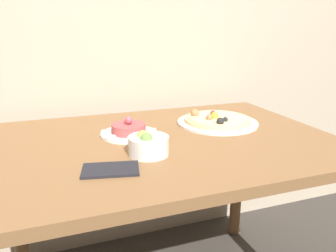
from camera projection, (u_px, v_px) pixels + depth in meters
name	position (u px, v px, depth m)	size (l,w,h in m)	color
dining_table	(163.00, 165.00, 1.21)	(1.24, 0.86, 0.76)	brown
pizza_plate	(217.00, 121.00, 1.36)	(0.33, 0.33, 0.06)	silver
tartare_plate	(129.00, 131.00, 1.21)	(0.21, 0.21, 0.07)	silver
small_bowl	(148.00, 144.00, 1.02)	(0.13, 0.13, 0.08)	silver
napkin	(111.00, 170.00, 0.92)	(0.17, 0.12, 0.01)	black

